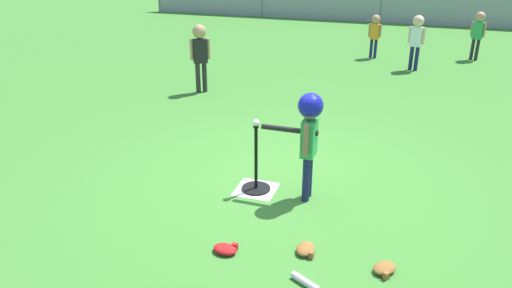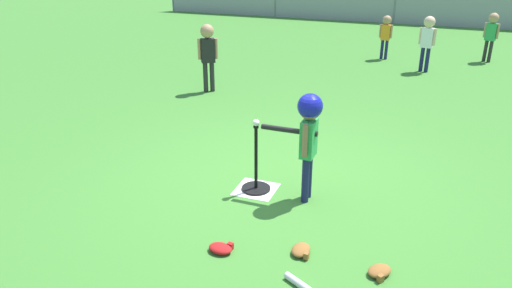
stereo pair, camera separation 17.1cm
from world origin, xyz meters
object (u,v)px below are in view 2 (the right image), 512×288
object	(u,v)px
fielder_deep_left	(428,36)
spare_bat_silver	(304,287)
batter_child	(308,126)
baseball_on_tee	(256,123)
fielder_near_right	(491,31)
glove_tossed_aside	(379,271)
fielder_deep_right	(386,31)
glove_by_plate	(301,250)
glove_near_bats	(221,248)
batting_tee	(256,179)
fielder_deep_center	(208,49)

from	to	relation	value
fielder_deep_left	spare_bat_silver	world-z (taller)	fielder_deep_left
fielder_deep_left	batter_child	bearing A→B (deg)	-98.22
baseball_on_tee	fielder_near_right	bearing A→B (deg)	69.96
fielder_near_right	glove_tossed_aside	distance (m)	8.57
fielder_deep_right	glove_tossed_aside	xyz separation A→B (m)	(0.96, -7.92, -0.59)
fielder_deep_left	glove_by_plate	world-z (taller)	fielder_deep_left
fielder_deep_right	batter_child	bearing A→B (deg)	-89.61
batter_child	glove_near_bats	xyz separation A→B (m)	(-0.45, -1.19, -0.80)
baseball_on_tee	spare_bat_silver	world-z (taller)	baseball_on_tee
batting_tee	fielder_deep_right	distance (m)	6.93
fielder_near_right	glove_tossed_aside	xyz separation A→B (m)	(-1.22, -8.46, -0.65)
fielder_deep_center	fielder_deep_left	world-z (taller)	fielder_deep_center
glove_near_bats	fielder_near_right	bearing A→B (deg)	73.28
baseball_on_tee	fielder_deep_center	distance (m)	3.83
fielder_deep_center	batter_child	bearing A→B (deg)	-50.21
spare_bat_silver	glove_tossed_aside	size ratio (longest dim) A/B	1.93
batting_tee	fielder_deep_right	bearing A→B (deg)	85.67
fielder_near_right	fielder_deep_right	bearing A→B (deg)	-166.26
fielder_deep_left	glove_tossed_aside	size ratio (longest dim) A/B	4.15
glove_near_bats	batter_child	bearing A→B (deg)	69.26
spare_bat_silver	glove_by_plate	bearing A→B (deg)	108.28
batting_tee	fielder_deep_center	bearing A→B (deg)	123.33
fielder_deep_left	glove_by_plate	xyz separation A→B (m)	(-0.64, -7.00, -0.69)
spare_bat_silver	glove_near_bats	bearing A→B (deg)	163.93
fielder_deep_center	spare_bat_silver	xyz separation A→B (m)	(3.05, -4.64, -0.74)
fielder_near_right	spare_bat_silver	world-z (taller)	fielder_near_right
fielder_deep_left	glove_tossed_aside	bearing A→B (deg)	-89.63
batting_tee	fielder_deep_left	xyz separation A→B (m)	(1.44, 6.02, 0.60)
batter_child	fielder_deep_left	distance (m)	6.10
fielder_deep_left	glove_by_plate	size ratio (longest dim) A/B	4.94
batter_child	glove_tossed_aside	xyz separation A→B (m)	(0.92, -1.03, -0.80)
batter_child	glove_near_bats	bearing A→B (deg)	-110.74
fielder_deep_center	spare_bat_silver	size ratio (longest dim) A/B	2.29
baseball_on_tee	batter_child	bearing A→B (deg)	-0.86
baseball_on_tee	glove_near_bats	xyz separation A→B (m)	(0.12, -1.20, -0.76)
baseball_on_tee	glove_by_plate	world-z (taller)	baseball_on_tee
fielder_near_right	glove_by_plate	distance (m)	8.64
batter_child	fielder_deep_center	bearing A→B (deg)	129.79
batting_tee	fielder_deep_right	xyz separation A→B (m)	(0.52, 6.89, 0.50)
fielder_near_right	glove_tossed_aside	world-z (taller)	fielder_near_right
fielder_deep_center	glove_by_plate	xyz separation A→B (m)	(2.90, -4.18, -0.74)
fielder_deep_right	fielder_deep_left	bearing A→B (deg)	-43.28
fielder_deep_left	glove_by_plate	distance (m)	7.06
fielder_deep_right	spare_bat_silver	world-z (taller)	fielder_deep_right
fielder_near_right	fielder_deep_center	bearing A→B (deg)	-138.76
fielder_deep_center	glove_tossed_aside	size ratio (longest dim) A/B	4.42
fielder_deep_right	batting_tee	bearing A→B (deg)	-94.33
batting_tee	baseball_on_tee	distance (m)	0.67
baseball_on_tee	spare_bat_silver	bearing A→B (deg)	-56.66
baseball_on_tee	glove_near_bats	world-z (taller)	baseball_on_tee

